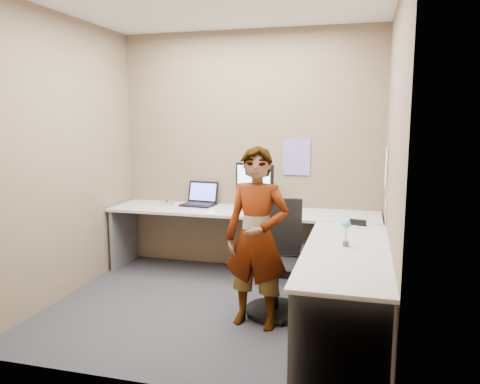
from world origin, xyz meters
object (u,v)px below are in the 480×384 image
(desk, at_px, (270,239))
(person, at_px, (257,238))
(monitor, at_px, (254,181))
(office_chair, at_px, (276,268))

(desk, distance_m, person, 0.65)
(desk, distance_m, monitor, 0.83)
(office_chair, xyz_separation_m, person, (-0.11, -0.30, 0.34))
(desk, xyz_separation_m, monitor, (-0.30, 0.62, 0.47))
(desk, height_order, monitor, monitor)
(office_chair, height_order, person, person)
(desk, bearing_deg, office_chair, -68.90)
(office_chair, bearing_deg, desk, 107.65)
(monitor, xyz_separation_m, person, (0.31, -1.24, -0.30))
(desk, bearing_deg, monitor, 116.03)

